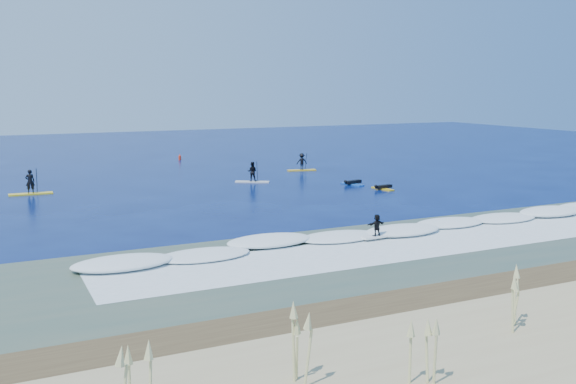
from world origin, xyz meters
name	(u,v)px	position (x,y,z in m)	size (l,w,h in m)	color
ground	(305,205)	(0.00, 0.00, 0.00)	(160.00, 160.00, 0.00)	#030F42
wet_sand_strip	(539,290)	(0.00, -21.50, 0.00)	(90.00, 5.00, 0.08)	#453420
shallow_water	(427,249)	(0.00, -14.00, 0.01)	(90.00, 13.00, 0.01)	#384D40
breaking_wave	(384,234)	(0.00, -10.00, 0.00)	(40.00, 6.00, 0.30)	white
whitewater	(415,245)	(0.00, -13.00, 0.00)	(34.00, 5.00, 0.02)	silver
sup_paddler_left	(30,185)	(-17.36, 13.28, 0.72)	(3.29, 0.93, 2.29)	yellow
sup_paddler_center	(252,174)	(0.76, 11.65, 0.79)	(2.97, 2.16, 2.10)	silver
sup_paddler_right	(302,163)	(8.29, 16.86, 0.79)	(2.96, 1.26, 2.02)	yellow
prone_paddler_near	(383,187)	(8.98, 3.42, 0.16)	(1.78, 2.29, 0.47)	gold
prone_paddler_far	(352,183)	(8.03, 6.67, 0.17)	(1.87, 2.43, 0.49)	blue
wave_surfer	(377,227)	(-1.26, -11.19, 0.75)	(1.83, 0.61, 1.30)	white
marker_buoy	(180,157)	(-0.16, 31.16, 0.32)	(0.30, 0.30, 0.72)	red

